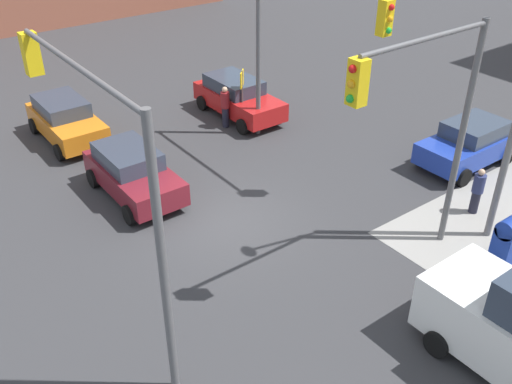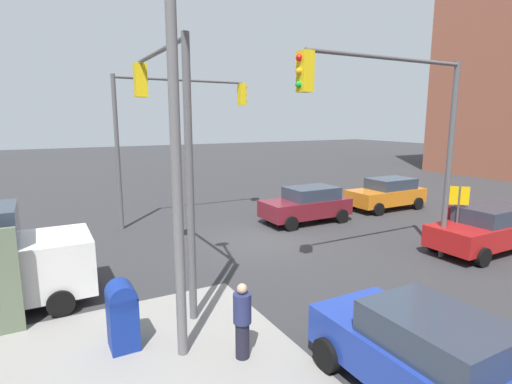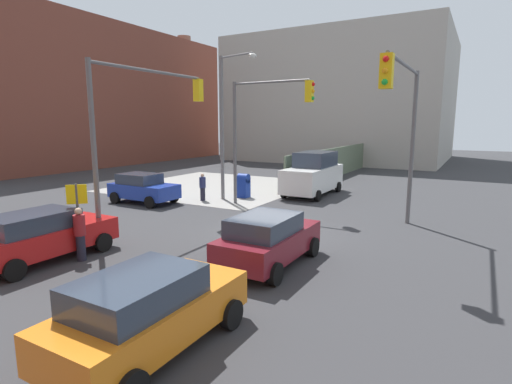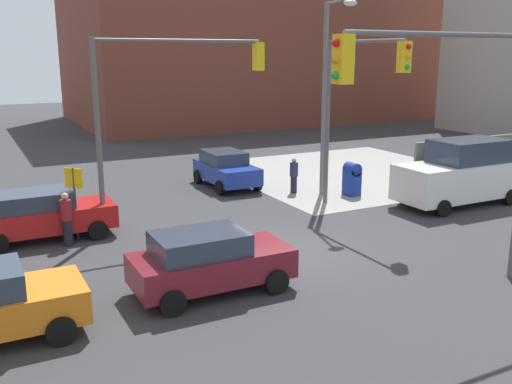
{
  "view_description": "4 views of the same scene",
  "coord_description": "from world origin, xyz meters",
  "px_view_note": "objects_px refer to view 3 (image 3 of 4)",
  "views": [
    {
      "loc": [
        12.18,
        -8.07,
        10.07
      ],
      "look_at": [
        1.04,
        0.25,
        1.49
      ],
      "focal_mm": 40.0,
      "sensor_mm": 36.0,
      "label": 1
    },
    {
      "loc": [
        7.44,
        12.97,
        4.68
      ],
      "look_at": [
        1.36,
        1.88,
        2.37
      ],
      "focal_mm": 28.0,
      "sensor_mm": 36.0,
      "label": 2
    },
    {
      "loc": [
        -13.71,
        -7.12,
        4.35
      ],
      "look_at": [
        -0.51,
        0.35,
        1.73
      ],
      "focal_mm": 28.0,
      "sensor_mm": 36.0,
      "label": 3
    },
    {
      "loc": [
        -8.43,
        -14.28,
        5.98
      ],
      "look_at": [
        -0.23,
        1.54,
        1.62
      ],
      "focal_mm": 40.0,
      "sensor_mm": 36.0,
      "label": 4
    }
  ],
  "objects_px": {
    "smokestack": "(186,96)",
    "hatchback_maroon": "(268,239)",
    "traffic_signal_ne_corner": "(263,119)",
    "sedan_orange": "(148,310)",
    "hatchback_red": "(41,235)",
    "van_white_delivery": "(313,174)",
    "traffic_signal_nw_corner": "(144,115)",
    "pedestrian_crossing": "(80,233)",
    "traffic_signal_se_corner": "(404,114)",
    "coupe_blue": "(143,188)",
    "street_lamp_corner": "(226,117)",
    "pedestrian_waiting": "(203,187)",
    "mailbox_blue": "(244,185)"
  },
  "relations": [
    {
      "from": "traffic_signal_se_corner",
      "to": "street_lamp_corner",
      "type": "relative_size",
      "value": 0.81
    },
    {
      "from": "pedestrian_crossing",
      "to": "traffic_signal_ne_corner",
      "type": "bearing_deg",
      "value": 76.14
    },
    {
      "from": "traffic_signal_se_corner",
      "to": "hatchback_red",
      "type": "relative_size",
      "value": 1.46
    },
    {
      "from": "hatchback_maroon",
      "to": "pedestrian_waiting",
      "type": "relative_size",
      "value": 2.61
    },
    {
      "from": "traffic_signal_se_corner",
      "to": "coupe_blue",
      "type": "relative_size",
      "value": 1.71
    },
    {
      "from": "hatchback_red",
      "to": "van_white_delivery",
      "type": "relative_size",
      "value": 0.82
    },
    {
      "from": "street_lamp_corner",
      "to": "hatchback_maroon",
      "type": "distance_m",
      "value": 11.58
    },
    {
      "from": "traffic_signal_se_corner",
      "to": "mailbox_blue",
      "type": "height_order",
      "value": "traffic_signal_se_corner"
    },
    {
      "from": "traffic_signal_nw_corner",
      "to": "pedestrian_waiting",
      "type": "height_order",
      "value": "traffic_signal_nw_corner"
    },
    {
      "from": "traffic_signal_ne_corner",
      "to": "sedan_orange",
      "type": "height_order",
      "value": "traffic_signal_ne_corner"
    },
    {
      "from": "pedestrian_waiting",
      "to": "mailbox_blue",
      "type": "bearing_deg",
      "value": 55.23
    },
    {
      "from": "van_white_delivery",
      "to": "pedestrian_waiting",
      "type": "xyz_separation_m",
      "value": [
        -5.0,
        4.7,
        -0.48
      ]
    },
    {
      "from": "street_lamp_corner",
      "to": "traffic_signal_ne_corner",
      "type": "bearing_deg",
      "value": -103.02
    },
    {
      "from": "mailbox_blue",
      "to": "van_white_delivery",
      "type": "distance_m",
      "value": 4.42
    },
    {
      "from": "traffic_signal_ne_corner",
      "to": "pedestrian_waiting",
      "type": "height_order",
      "value": "traffic_signal_ne_corner"
    },
    {
      "from": "street_lamp_corner",
      "to": "van_white_delivery",
      "type": "bearing_deg",
      "value": -41.71
    },
    {
      "from": "van_white_delivery",
      "to": "traffic_signal_se_corner",
      "type": "bearing_deg",
      "value": -138.42
    },
    {
      "from": "van_white_delivery",
      "to": "pedestrian_crossing",
      "type": "distance_m",
      "value": 15.14
    },
    {
      "from": "pedestrian_crossing",
      "to": "street_lamp_corner",
      "type": "bearing_deg",
      "value": 90.31
    },
    {
      "from": "street_lamp_corner",
      "to": "mailbox_blue",
      "type": "bearing_deg",
      "value": -22.09
    },
    {
      "from": "smokestack",
      "to": "hatchback_maroon",
      "type": "height_order",
      "value": "smokestack"
    },
    {
      "from": "traffic_signal_se_corner",
      "to": "hatchback_maroon",
      "type": "xyz_separation_m",
      "value": [
        -5.31,
        2.89,
        -3.83
      ]
    },
    {
      "from": "smokestack",
      "to": "mailbox_blue",
      "type": "xyz_separation_m",
      "value": [
        -25.49,
        -25.0,
        -7.33
      ]
    },
    {
      "from": "hatchback_red",
      "to": "pedestrian_waiting",
      "type": "height_order",
      "value": "hatchback_red"
    },
    {
      "from": "hatchback_red",
      "to": "coupe_blue",
      "type": "bearing_deg",
      "value": 25.94
    },
    {
      "from": "traffic_signal_ne_corner",
      "to": "traffic_signal_se_corner",
      "type": "bearing_deg",
      "value": -108.24
    },
    {
      "from": "traffic_signal_nw_corner",
      "to": "hatchback_maroon",
      "type": "bearing_deg",
      "value": -100.53
    },
    {
      "from": "traffic_signal_nw_corner",
      "to": "hatchback_red",
      "type": "relative_size",
      "value": 1.46
    },
    {
      "from": "hatchback_maroon",
      "to": "van_white_delivery",
      "type": "relative_size",
      "value": 0.75
    },
    {
      "from": "mailbox_blue",
      "to": "hatchback_maroon",
      "type": "distance_m",
      "value": 11.51
    },
    {
      "from": "hatchback_maroon",
      "to": "street_lamp_corner",
      "type": "bearing_deg",
      "value": 40.26
    },
    {
      "from": "traffic_signal_se_corner",
      "to": "hatchback_red",
      "type": "xyz_separation_m",
      "value": [
        -8.52,
        9.36,
        -3.83
      ]
    },
    {
      "from": "traffic_signal_nw_corner",
      "to": "hatchback_maroon",
      "type": "height_order",
      "value": "traffic_signal_nw_corner"
    },
    {
      "from": "pedestrian_waiting",
      "to": "hatchback_red",
      "type": "bearing_deg",
      "value": -79.1
    },
    {
      "from": "traffic_signal_nw_corner",
      "to": "pedestrian_crossing",
      "type": "relative_size",
      "value": 3.76
    },
    {
      "from": "van_white_delivery",
      "to": "sedan_orange",
      "type": "bearing_deg",
      "value": -168.42
    },
    {
      "from": "smokestack",
      "to": "coupe_blue",
      "type": "height_order",
      "value": "smokestack"
    },
    {
      "from": "sedan_orange",
      "to": "smokestack",
      "type": "bearing_deg",
      "value": 38.36
    },
    {
      "from": "traffic_signal_nw_corner",
      "to": "sedan_orange",
      "type": "bearing_deg",
      "value": -135.59
    },
    {
      "from": "coupe_blue",
      "to": "hatchback_maroon",
      "type": "height_order",
      "value": "same"
    },
    {
      "from": "van_white_delivery",
      "to": "hatchback_maroon",
      "type": "bearing_deg",
      "value": -164.63
    },
    {
      "from": "traffic_signal_ne_corner",
      "to": "sedan_orange",
      "type": "xyz_separation_m",
      "value": [
        -13.05,
        -4.62,
        -3.73
      ]
    },
    {
      "from": "sedan_orange",
      "to": "van_white_delivery",
      "type": "bearing_deg",
      "value": 11.58
    },
    {
      "from": "smokestack",
      "to": "traffic_signal_ne_corner",
      "type": "relative_size",
      "value": 2.49
    },
    {
      "from": "coupe_blue",
      "to": "pedestrian_waiting",
      "type": "height_order",
      "value": "coupe_blue"
    },
    {
      "from": "mailbox_blue",
      "to": "pedestrian_waiting",
      "type": "bearing_deg",
      "value": 143.13
    },
    {
      "from": "smokestack",
      "to": "hatchback_red",
      "type": "height_order",
      "value": "smokestack"
    },
    {
      "from": "traffic_signal_se_corner",
      "to": "pedestrian_waiting",
      "type": "height_order",
      "value": "traffic_signal_se_corner"
    },
    {
      "from": "traffic_signal_nw_corner",
      "to": "pedestrian_waiting",
      "type": "distance_m",
      "value": 7.64
    },
    {
      "from": "hatchback_maroon",
      "to": "pedestrian_crossing",
      "type": "height_order",
      "value": "pedestrian_crossing"
    }
  ]
}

